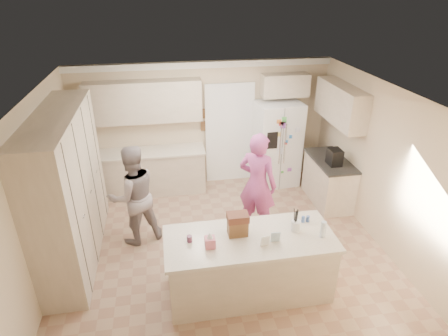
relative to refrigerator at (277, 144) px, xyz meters
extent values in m
cube|color=#9F8063|center=(-1.50, -1.95, -0.91)|extent=(5.20, 4.60, 0.02)
cube|color=white|center=(-1.50, -1.95, 1.71)|extent=(5.20, 4.60, 0.02)
cube|color=beige|center=(-1.50, 0.36, 0.40)|extent=(5.20, 0.02, 2.60)
cube|color=beige|center=(-1.50, -4.26, 0.40)|extent=(5.20, 0.02, 2.60)
cube|color=beige|center=(-4.11, -1.95, 0.40)|extent=(0.02, 4.60, 2.60)
cube|color=beige|center=(1.11, -1.95, 0.40)|extent=(0.02, 4.60, 2.60)
cube|color=white|center=(-1.50, 0.31, 1.63)|extent=(5.20, 0.08, 0.12)
cube|color=beige|center=(-3.80, -1.75, 0.28)|extent=(0.60, 2.60, 2.35)
cube|color=beige|center=(-2.65, 0.05, -0.46)|extent=(2.20, 0.60, 0.88)
cube|color=silver|center=(-2.65, 0.04, 0.00)|extent=(2.24, 0.63, 0.04)
cube|color=beige|center=(-2.65, 0.17, 1.00)|extent=(2.20, 0.35, 0.80)
cube|color=black|center=(-0.95, 0.33, 0.15)|extent=(0.90, 0.06, 2.10)
cube|color=white|center=(-0.95, 0.29, 0.15)|extent=(1.02, 0.03, 2.22)
cube|color=brown|center=(-1.48, 0.32, 0.65)|extent=(0.15, 0.02, 0.20)
cube|color=brown|center=(-1.48, 0.32, 0.38)|extent=(0.15, 0.02, 0.20)
cube|color=white|center=(0.00, 0.00, 0.00)|extent=(0.96, 0.77, 1.80)
cube|color=gray|center=(0.00, -0.35, 0.00)|extent=(0.02, 0.02, 1.78)
cube|color=black|center=(-0.22, -0.36, 0.25)|extent=(0.22, 0.03, 0.35)
cylinder|color=silver|center=(-0.05, -0.37, 0.15)|extent=(0.02, 0.02, 0.85)
cylinder|color=silver|center=(0.05, -0.37, 0.15)|extent=(0.02, 0.02, 0.85)
cube|color=beige|center=(0.15, 0.17, 1.20)|extent=(0.95, 0.35, 0.45)
cube|color=beige|center=(0.80, -0.95, -0.46)|extent=(0.60, 1.20, 0.88)
cube|color=#2D2B28|center=(0.79, -0.95, 0.00)|extent=(0.63, 1.24, 0.04)
cube|color=beige|center=(0.92, -0.75, 1.05)|extent=(0.35, 1.50, 0.70)
cube|color=black|center=(0.75, -1.15, 0.17)|extent=(0.22, 0.28, 0.30)
cube|color=beige|center=(-1.30, -3.05, -0.46)|extent=(2.20, 0.90, 0.88)
cube|color=silver|center=(-1.30, -3.05, 0.00)|extent=(2.28, 0.96, 0.05)
cylinder|color=white|center=(-0.65, -3.00, 0.10)|extent=(0.13, 0.13, 0.15)
cube|color=#D96A7F|center=(-1.85, -3.15, 0.10)|extent=(0.13, 0.13, 0.14)
cone|color=white|center=(-1.85, -3.15, 0.20)|extent=(0.08, 0.08, 0.08)
cube|color=brown|center=(-1.45, -2.95, 0.14)|extent=(0.26, 0.18, 0.22)
cube|color=#592D1E|center=(-1.45, -2.95, 0.30)|extent=(0.28, 0.20, 0.10)
cylinder|color=#59263F|center=(-2.10, -3.00, 0.07)|extent=(0.07, 0.07, 0.09)
cube|color=white|center=(-1.15, -3.25, 0.11)|extent=(0.12, 0.06, 0.16)
cube|color=silver|center=(-1.00, -3.20, 0.11)|extent=(0.12, 0.05, 0.16)
cylinder|color=silver|center=(-0.35, -3.20, 0.14)|extent=(0.07, 0.07, 0.24)
cylinder|color=#4664A3|center=(-0.48, -2.83, 0.07)|extent=(0.05, 0.05, 0.09)
cylinder|color=#4664A3|center=(-0.41, -2.83, 0.07)|extent=(0.05, 0.05, 0.09)
imported|color=gray|center=(-2.89, -1.57, -0.04)|extent=(1.02, 0.91, 1.73)
imported|color=#C04DA8|center=(-0.84, -1.64, 0.02)|extent=(0.80, 0.76, 1.83)
camera|label=1|loc=(-2.33, -6.96, 3.08)|focal=30.00mm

